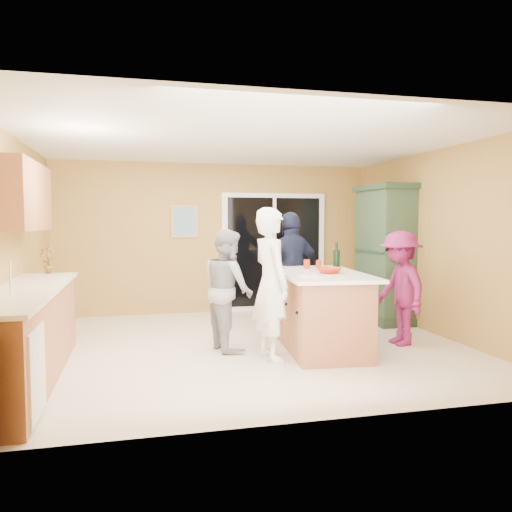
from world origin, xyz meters
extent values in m
plane|color=#EDE8CD|center=(0.00, 0.00, 0.00)|extent=(5.50, 5.50, 0.00)
cube|color=white|center=(0.00, 0.00, 2.60)|extent=(5.50, 5.00, 0.10)
cube|color=tan|center=(0.00, 2.50, 1.30)|extent=(5.50, 0.10, 2.60)
cube|color=tan|center=(0.00, -2.50, 1.30)|extent=(5.50, 0.10, 2.60)
cube|color=tan|center=(-2.75, 0.00, 1.30)|extent=(0.10, 5.00, 2.60)
cube|color=tan|center=(2.75, 0.00, 1.30)|extent=(0.10, 5.00, 2.60)
cube|color=#A66340|center=(-2.45, -0.90, 0.45)|extent=(0.60, 3.00, 0.90)
cube|color=white|center=(-2.44, -0.90, 0.92)|extent=(0.65, 3.05, 0.04)
cylinder|color=silver|center=(-2.45, -1.40, 1.09)|extent=(0.02, 0.02, 0.30)
cube|color=#A66340|center=(-2.58, -0.20, 1.88)|extent=(0.35, 1.60, 0.75)
cube|color=white|center=(1.05, 2.47, 1.05)|extent=(1.90, 0.05, 2.10)
cube|color=black|center=(1.05, 2.46, 1.05)|extent=(1.70, 0.03, 1.94)
cube|color=white|center=(1.05, 2.45, 1.05)|extent=(0.06, 0.04, 1.94)
cube|color=silver|center=(1.20, 2.44, 1.00)|extent=(0.02, 0.03, 0.12)
cube|color=tan|center=(-0.55, 2.48, 1.60)|extent=(0.46, 0.03, 0.56)
cube|color=#446C8D|center=(-0.55, 2.47, 1.60)|extent=(0.38, 0.02, 0.48)
cube|color=#A66340|center=(0.86, -0.39, 0.46)|extent=(0.98, 1.70, 0.93)
cube|color=white|center=(0.86, -0.39, 0.95)|extent=(1.16, 1.93, 0.04)
cube|color=black|center=(0.86, -0.39, 0.05)|extent=(0.89, 1.61, 0.11)
cube|color=#233927|center=(2.49, 1.06, 0.06)|extent=(0.60, 1.14, 0.13)
cube|color=#365137|center=(2.49, 1.06, 1.07)|extent=(0.54, 1.07, 2.02)
cube|color=#233927|center=(2.49, 1.06, 2.13)|extent=(0.62, 1.18, 0.09)
imported|color=white|center=(0.15, -0.66, 0.88)|extent=(0.52, 0.70, 1.76)
imported|color=#9B9C9E|center=(-0.26, -0.09, 0.75)|extent=(0.71, 0.84, 1.51)
imported|color=#182136|center=(0.82, 0.66, 0.87)|extent=(1.10, 0.74, 1.74)
imported|color=maroon|center=(1.95, -0.39, 0.74)|extent=(0.57, 0.97, 1.48)
imported|color=red|center=(0.91, -0.52, 1.01)|extent=(0.38, 0.38, 0.07)
imported|color=#B62812|center=(-2.45, 0.52, 1.12)|extent=(0.21, 0.17, 0.35)
cylinder|color=red|center=(1.04, 0.15, 1.02)|extent=(0.08, 0.08, 0.11)
cylinder|color=red|center=(0.84, 0.09, 1.03)|extent=(0.11, 0.11, 0.12)
cylinder|color=black|center=(1.10, -0.31, 1.10)|extent=(0.08, 0.08, 0.27)
cylinder|color=black|center=(1.10, -0.31, 1.29)|extent=(0.03, 0.03, 0.10)
cylinder|color=white|center=(0.57, -0.76, 0.98)|extent=(0.25, 0.25, 0.02)
camera|label=1|loc=(-1.35, -6.18, 1.60)|focal=35.00mm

